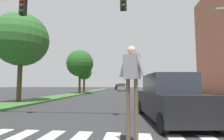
% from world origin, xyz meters
% --- Properties ---
extents(ground_plane, '(140.00, 140.00, 0.00)m').
position_xyz_m(ground_plane, '(0.00, 30.00, 0.00)').
color(ground_plane, '#2D2D30').
extents(median_strip, '(2.71, 64.00, 0.15)m').
position_xyz_m(median_strip, '(-7.97, 28.00, 0.07)').
color(median_strip, '#386B2D').
rests_on(median_strip, ground_plane).
extents(tree_mid, '(4.38, 4.38, 7.26)m').
position_xyz_m(tree_mid, '(-8.41, 15.89, 5.20)').
color(tree_mid, '#4C3823').
rests_on(tree_mid, median_strip).
extents(tree_far, '(4.30, 4.30, 6.93)m').
position_xyz_m(tree_far, '(-7.61, 29.40, 4.91)').
color(tree_far, '#4C3823').
rests_on(tree_far, median_strip).
extents(tree_distant, '(2.82, 2.82, 5.11)m').
position_xyz_m(tree_distant, '(-8.28, 34.33, 3.82)').
color(tree_distant, '#4C3823').
rests_on(tree_distant, median_strip).
extents(sidewalk_right, '(3.00, 64.00, 0.15)m').
position_xyz_m(sidewalk_right, '(8.79, 28.00, 0.07)').
color(sidewalk_right, '#9E9991').
rests_on(sidewalk_right, ground_plane).
extents(traffic_light_gantry, '(8.52, 0.30, 6.00)m').
position_xyz_m(traffic_light_gantry, '(-4.43, 10.19, 4.35)').
color(traffic_light_gantry, gold).
rests_on(traffic_light_gantry, median_strip).
extents(pedestrian_performer, '(0.70, 0.43, 2.49)m').
position_xyz_m(pedestrian_performer, '(0.57, 7.45, 1.66)').
color(pedestrian_performer, brown).
rests_on(pedestrian_performer, ground_plane).
extents(suv_crossing, '(2.45, 4.79, 1.97)m').
position_xyz_m(suv_crossing, '(2.15, 10.66, 0.93)').
color(suv_crossing, black).
rests_on(suv_crossing, ground_plane).
extents(sedan_midblock, '(2.22, 4.41, 1.77)m').
position_xyz_m(sedan_midblock, '(3.47, 30.93, 0.81)').
color(sedan_midblock, '#B7B7BC').
rests_on(sedan_midblock, ground_plane).
extents(sedan_distant, '(1.92, 4.02, 1.76)m').
position_xyz_m(sedan_distant, '(-1.57, 43.58, 0.81)').
color(sedan_distant, gray).
rests_on(sedan_distant, ground_plane).
extents(sedan_far_horizon, '(2.09, 4.65, 1.63)m').
position_xyz_m(sedan_far_horizon, '(-3.33, 53.67, 0.76)').
color(sedan_far_horizon, black).
rests_on(sedan_far_horizon, ground_plane).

